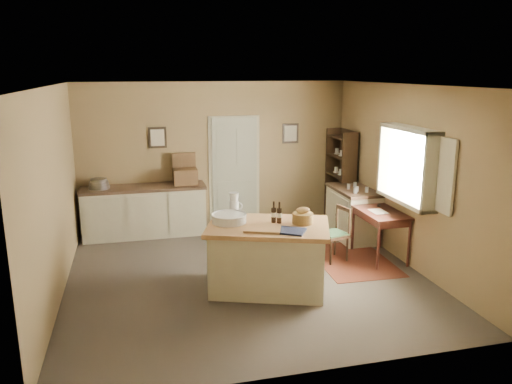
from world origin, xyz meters
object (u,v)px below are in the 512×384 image
work_island (267,255)px  sideboard (145,209)px  desk_chair (333,235)px  right_cabinet (353,213)px  writing_desk (381,217)px  shelving_unit (342,178)px

work_island → sideboard: work_island is taller
desk_chair → right_cabinet: right_cabinet is taller
writing_desk → right_cabinet: 1.02m
sideboard → desk_chair: bearing=-35.0°
shelving_unit → writing_desk: bearing=-94.6°
work_island → sideboard: 3.12m
shelving_unit → desk_chair: bearing=-116.9°
right_cabinet → shelving_unit: 0.97m
work_island → sideboard: bearing=139.1°
desk_chair → writing_desk: bearing=-20.8°
sideboard → right_cabinet: size_ratio=1.94×
right_cabinet → shelving_unit: size_ratio=0.62×
desk_chair → shelving_unit: bearing=48.8°
work_island → shelving_unit: bearing=69.1°
desk_chair → sideboard: bearing=130.7°
work_island → writing_desk: size_ratio=1.92×
sideboard → desk_chair: (2.80, -1.96, -0.07)m
writing_desk → shelving_unit: 1.86m
sideboard → writing_desk: 4.09m
work_island → right_cabinet: 2.62m
sideboard → desk_chair: sideboard is taller
shelving_unit → right_cabinet: bearing=-100.0°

